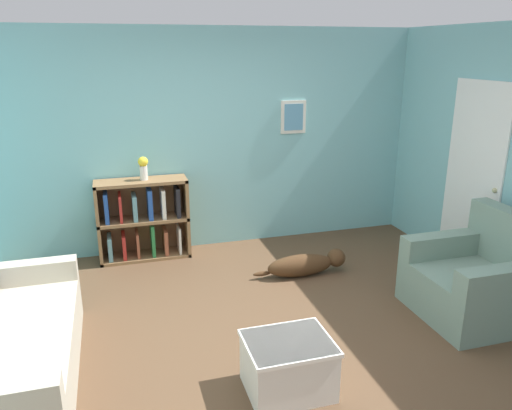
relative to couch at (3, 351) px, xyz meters
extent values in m
plane|color=brown|center=(2.04, 0.10, -0.29)|extent=(14.00, 14.00, 0.00)
cube|color=#7AB7BC|center=(2.04, 2.35, 1.01)|extent=(5.60, 0.10, 2.60)
cube|color=silver|center=(3.04, 2.29, 1.26)|extent=(0.32, 0.02, 0.40)
cube|color=#568EAD|center=(3.04, 2.28, 1.26)|extent=(0.24, 0.01, 0.32)
cube|color=white|center=(4.52, 0.80, 0.73)|extent=(0.02, 0.84, 2.05)
sphere|color=tan|center=(4.50, 0.45, 0.71)|extent=(0.05, 0.05, 0.05)
cube|color=#B7AD99|center=(0.06, 0.00, -0.09)|extent=(0.86, 1.91, 0.41)
cube|color=#B7AD99|center=(0.06, 0.87, 0.21)|extent=(0.86, 0.16, 0.19)
cube|color=olive|center=(0.66, 2.11, 0.18)|extent=(0.04, 0.35, 0.94)
cube|color=olive|center=(1.65, 2.11, 0.18)|extent=(0.04, 0.35, 0.94)
cube|color=olive|center=(1.15, 2.27, 0.18)|extent=(1.03, 0.02, 0.94)
cube|color=olive|center=(1.15, 2.11, -0.27)|extent=(1.03, 0.35, 0.04)
cube|color=olive|center=(1.15, 2.11, 0.18)|extent=(1.03, 0.35, 0.04)
cube|color=olive|center=(1.15, 2.11, 0.63)|extent=(1.03, 0.35, 0.04)
cube|color=#60939E|center=(0.76, 2.10, -0.12)|extent=(0.05, 0.26, 0.30)
cube|color=#234C9E|center=(0.76, 2.10, 0.37)|extent=(0.04, 0.26, 0.34)
cube|color=#B22823|center=(0.91, 2.10, -0.12)|extent=(0.04, 0.26, 0.30)
cube|color=#B22823|center=(0.91, 2.10, 0.35)|extent=(0.03, 0.26, 0.31)
cube|color=brown|center=(1.07, 2.10, -0.12)|extent=(0.03, 0.26, 0.31)
cube|color=#60939E|center=(1.06, 2.10, 0.34)|extent=(0.05, 0.26, 0.29)
cube|color=#287A3D|center=(1.24, 2.10, -0.07)|extent=(0.04, 0.26, 0.40)
cube|color=#234C9E|center=(1.23, 2.10, 0.37)|extent=(0.05, 0.26, 0.35)
cube|color=brown|center=(1.39, 2.10, -0.12)|extent=(0.04, 0.26, 0.31)
cube|color=silver|center=(1.38, 2.10, 0.36)|extent=(0.04, 0.26, 0.34)
cube|color=silver|center=(1.55, 2.10, -0.11)|extent=(0.03, 0.26, 0.33)
cube|color=black|center=(1.55, 2.10, 0.37)|extent=(0.04, 0.26, 0.34)
cube|color=gray|center=(3.92, -0.08, -0.08)|extent=(0.94, 0.98, 0.43)
cube|color=gray|center=(3.92, -0.47, 0.25)|extent=(0.94, 0.18, 0.22)
cube|color=gray|center=(3.92, 0.32, 0.25)|extent=(0.94, 0.18, 0.22)
cube|color=silver|center=(1.94, -0.62, -0.09)|extent=(0.59, 0.48, 0.40)
cube|color=white|center=(1.94, -0.62, 0.10)|extent=(0.61, 0.50, 0.03)
ellipsoid|color=#472D19|center=(2.71, 1.12, -0.17)|extent=(0.74, 0.22, 0.24)
sphere|color=#472D19|center=(3.13, 1.12, -0.13)|extent=(0.20, 0.20, 0.20)
ellipsoid|color=#472D19|center=(2.30, 1.16, -0.23)|extent=(0.20, 0.05, 0.05)
cylinder|color=silver|center=(1.19, 2.11, 0.73)|extent=(0.09, 0.09, 0.16)
sphere|color=yellow|center=(1.19, 2.11, 0.86)|extent=(0.11, 0.11, 0.11)
camera|label=1|loc=(0.87, -3.47, 2.06)|focal=35.00mm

